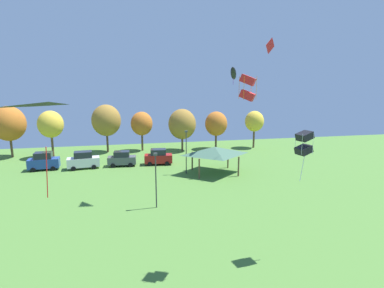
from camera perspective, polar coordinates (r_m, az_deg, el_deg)
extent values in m
cube|color=red|center=(39.36, 14.67, 17.65)|extent=(1.65, 1.10, 1.90)
cylinder|color=#E54C93|center=(39.35, 14.69, 17.65)|extent=(0.23, 0.61, 1.68)
cube|color=black|center=(20.70, 20.65, 1.43)|extent=(1.07, 0.99, 0.68)
cube|color=black|center=(20.85, 20.49, -1.04)|extent=(1.07, 0.99, 0.68)
cylinder|color=white|center=(20.24, 20.22, -0.05)|extent=(0.02, 0.02, 1.37)
cylinder|color=white|center=(20.66, 22.07, 0.03)|extent=(0.02, 0.02, 1.37)
cylinder|color=white|center=(20.89, 19.09, 0.35)|extent=(0.02, 0.02, 1.37)
cylinder|color=white|center=(21.31, 20.90, 0.42)|extent=(0.02, 0.02, 1.37)
cylinder|color=white|center=(21.12, 20.27, -4.25)|extent=(0.31, 0.11, 1.83)
cube|color=red|center=(18.38, 10.60, 11.89)|extent=(1.21, 1.18, 0.72)
cube|color=red|center=(18.38, 10.50, 9.09)|extent=(1.21, 1.18, 0.72)
cylinder|color=orange|center=(17.87, 9.86, 10.51)|extent=(0.02, 0.02, 1.35)
cylinder|color=orange|center=(18.17, 12.17, 10.43)|extent=(0.02, 0.02, 1.35)
cylinder|color=orange|center=(18.59, 8.96, 10.55)|extent=(0.02, 0.02, 1.35)
cylinder|color=orange|center=(18.88, 11.20, 10.48)|extent=(0.02, 0.02, 1.35)
ellipsoid|color=black|center=(40.99, 7.90, 13.18)|extent=(2.02, 3.36, 2.03)
cube|color=purple|center=(41.00, 7.90, 13.48)|extent=(0.26, 0.43, 0.87)
cylinder|color=purple|center=(40.96, 7.86, 11.72)|extent=(0.11, 0.17, 0.83)
pyramid|color=black|center=(16.02, -25.37, 3.71)|extent=(3.48, 3.28, 0.32)
cylinder|color=red|center=(17.42, -25.92, -4.96)|extent=(0.30, 0.39, 2.84)
cube|color=#234299|center=(46.77, -26.37, -3.27)|extent=(4.16, 2.15, 1.29)
cube|color=#1E232D|center=(46.54, -26.49, -1.96)|extent=(2.34, 1.87, 0.91)
cylinder|color=black|center=(45.83, -24.96, -4.26)|extent=(0.65, 0.27, 0.64)
cylinder|color=black|center=(47.60, -24.64, -3.70)|extent=(0.65, 0.27, 0.64)
cylinder|color=black|center=(46.29, -28.02, -4.39)|extent=(0.65, 0.27, 0.64)
cylinder|color=black|center=(48.04, -27.60, -3.82)|extent=(0.65, 0.27, 0.64)
cube|color=silver|center=(45.29, -19.96, -3.23)|extent=(4.55, 2.34, 1.27)
cube|color=#1E232D|center=(45.05, -20.05, -1.91)|extent=(2.59, 1.95, 0.89)
cylinder|color=black|center=(44.56, -18.18, -4.19)|extent=(0.66, 0.30, 0.64)
cylinder|color=black|center=(46.31, -18.24, -3.63)|extent=(0.66, 0.30, 0.64)
cylinder|color=black|center=(44.62, -21.66, -4.40)|extent=(0.66, 0.30, 0.64)
cylinder|color=black|center=(46.37, -21.58, -3.83)|extent=(0.66, 0.30, 0.64)
cube|color=#4C5156|center=(45.13, -13.19, -3.01)|extent=(4.12, 1.96, 1.11)
cube|color=#1E232D|center=(44.92, -13.25, -1.84)|extent=(2.30, 1.72, 0.78)
cylinder|color=black|center=(44.34, -11.64, -3.93)|extent=(0.65, 0.26, 0.64)
cylinder|color=black|center=(46.01, -11.53, -3.39)|extent=(0.65, 0.26, 0.64)
cylinder|color=black|center=(44.55, -14.85, -4.01)|extent=(0.65, 0.26, 0.64)
cylinder|color=black|center=(46.22, -14.63, -3.46)|extent=(0.65, 0.26, 0.64)
cube|color=maroon|center=(45.08, -6.41, -2.75)|extent=(4.24, 2.20, 1.19)
cube|color=#1E232D|center=(44.86, -6.44, -1.49)|extent=(2.40, 1.87, 0.83)
cylinder|color=black|center=(44.36, -4.76, -3.74)|extent=(0.66, 0.28, 0.64)
cylinder|color=black|center=(46.11, -4.82, -3.17)|extent=(0.66, 0.28, 0.64)
cylinder|color=black|center=(44.38, -8.03, -3.80)|extent=(0.66, 0.28, 0.64)
cylinder|color=black|center=(46.12, -7.97, -3.24)|extent=(0.66, 0.28, 0.64)
cylinder|color=brown|center=(37.83, 1.39, -4.74)|extent=(0.20, 0.20, 2.60)
cylinder|color=brown|center=(39.34, 8.86, -4.26)|extent=(0.20, 0.20, 2.60)
cylinder|color=brown|center=(41.80, 0.04, -3.22)|extent=(0.20, 0.20, 2.60)
cylinder|color=brown|center=(43.17, 6.87, -2.85)|extent=(0.20, 0.20, 2.60)
pyramid|color=#3D604C|center=(40.03, 4.35, -1.24)|extent=(6.79, 5.46, 1.00)
cylinder|color=#2D2D33|center=(39.70, -1.11, -1.76)|extent=(0.12, 0.12, 5.60)
cube|color=#4C4C51|center=(39.17, -1.13, 2.41)|extent=(0.36, 0.20, 0.24)
cylinder|color=#2D2D33|center=(28.86, -6.88, -7.18)|extent=(0.12, 0.12, 5.16)
cube|color=#4C4C51|center=(28.14, -7.00, -1.94)|extent=(0.36, 0.20, 0.24)
cylinder|color=brown|center=(57.52, -31.16, -0.38)|extent=(0.36, 0.36, 3.65)
ellipsoid|color=#BC6623|center=(57.01, -31.53, 3.34)|extent=(5.18, 5.18, 5.69)
cylinder|color=brown|center=(54.22, -25.04, -0.24)|extent=(0.36, 0.36, 3.99)
ellipsoid|color=gold|center=(53.72, -25.34, 3.42)|extent=(4.00, 4.00, 4.40)
cylinder|color=brown|center=(55.11, -15.81, 0.45)|extent=(0.36, 0.36, 3.80)
ellipsoid|color=olive|center=(54.58, -16.01, 4.35)|extent=(5.01, 5.01, 5.51)
cylinder|color=brown|center=(55.11, -9.46, 0.55)|extent=(0.36, 0.36, 3.49)
ellipsoid|color=#BC6623|center=(54.63, -9.56, 3.85)|extent=(3.89, 3.89, 4.27)
cylinder|color=brown|center=(54.48, -1.86, 0.30)|extent=(0.36, 0.36, 2.98)
ellipsoid|color=olive|center=(53.97, -1.88, 3.80)|extent=(4.97, 4.97, 5.47)
cylinder|color=brown|center=(56.16, 4.57, 0.70)|extent=(0.36, 0.36, 3.18)
ellipsoid|color=#BC6623|center=(55.70, 4.62, 3.87)|extent=(4.11, 4.11, 4.52)
cylinder|color=brown|center=(58.19, 11.68, 1.14)|extent=(0.36, 0.36, 3.73)
ellipsoid|color=gold|center=(57.74, 11.80, 4.26)|extent=(3.54, 3.54, 3.89)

